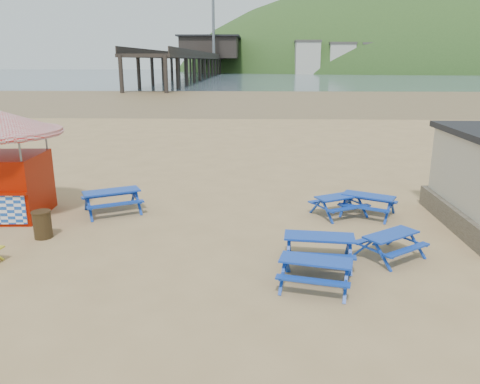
{
  "coord_description": "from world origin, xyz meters",
  "views": [
    {
      "loc": [
        0.54,
        -13.55,
        5.25
      ],
      "look_at": [
        0.04,
        1.5,
        1.0
      ],
      "focal_mm": 35.0,
      "sensor_mm": 36.0,
      "label": 1
    }
  ],
  "objects_px": {
    "litter_bin": "(42,224)",
    "picnic_table_blue_b": "(368,205)",
    "ice_cream_kiosk": "(2,150)",
    "picnic_table_blue_a": "(112,202)"
  },
  "relations": [
    {
      "from": "picnic_table_blue_b",
      "to": "litter_bin",
      "type": "bearing_deg",
      "value": -138.52
    },
    {
      "from": "ice_cream_kiosk",
      "to": "litter_bin",
      "type": "xyz_separation_m",
      "value": [
        2.08,
        -2.07,
        -1.88
      ]
    },
    {
      "from": "picnic_table_blue_a",
      "to": "picnic_table_blue_b",
      "type": "relative_size",
      "value": 1.1
    },
    {
      "from": "ice_cream_kiosk",
      "to": "picnic_table_blue_b",
      "type": "bearing_deg",
      "value": -0.98
    },
    {
      "from": "picnic_table_blue_a",
      "to": "ice_cream_kiosk",
      "type": "distance_m",
      "value": 3.99
    },
    {
      "from": "picnic_table_blue_a",
      "to": "picnic_table_blue_b",
      "type": "distance_m",
      "value": 9.03
    },
    {
      "from": "picnic_table_blue_a",
      "to": "litter_bin",
      "type": "bearing_deg",
      "value": -146.42
    },
    {
      "from": "ice_cream_kiosk",
      "to": "litter_bin",
      "type": "relative_size",
      "value": 5.06
    },
    {
      "from": "picnic_table_blue_a",
      "to": "ice_cream_kiosk",
      "type": "relative_size",
      "value": 0.56
    },
    {
      "from": "litter_bin",
      "to": "picnic_table_blue_b",
      "type": "bearing_deg",
      "value": 13.56
    }
  ]
}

